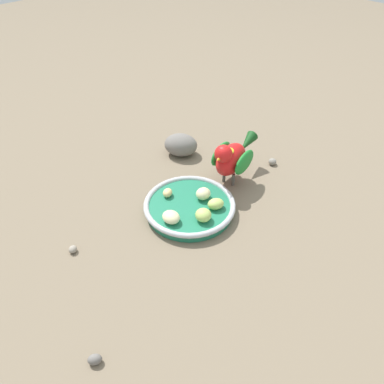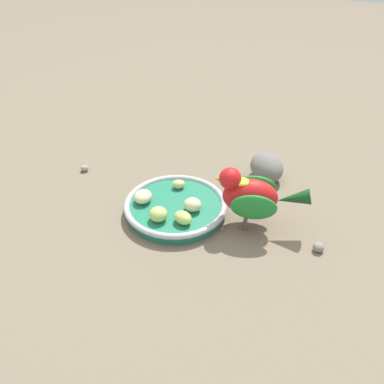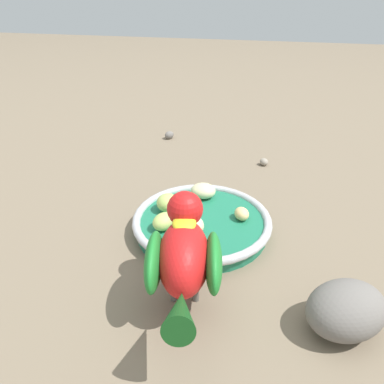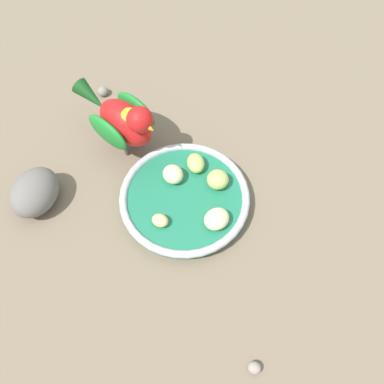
# 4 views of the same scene
# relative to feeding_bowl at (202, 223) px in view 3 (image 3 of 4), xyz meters

# --- Properties ---
(ground_plane) EXTENTS (4.00, 4.00, 0.00)m
(ground_plane) POSITION_rel_feeding_bowl_xyz_m (-0.01, -0.01, -0.01)
(ground_plane) COLOR #756651
(feeding_bowl) EXTENTS (0.20, 0.20, 0.03)m
(feeding_bowl) POSITION_rel_feeding_bowl_xyz_m (0.00, 0.00, 0.00)
(feeding_bowl) COLOR #1E7251
(feeding_bowl) RESTS_ON ground_plane
(apple_piece_0) EXTENTS (0.03, 0.03, 0.02)m
(apple_piece_0) POSITION_rel_feeding_bowl_xyz_m (0.06, 0.01, 0.02)
(apple_piece_0) COLOR #E5C67F
(apple_piece_0) RESTS_ON feeding_bowl
(apple_piece_1) EXTENTS (0.04, 0.04, 0.03)m
(apple_piece_1) POSITION_rel_feeding_bowl_xyz_m (-0.05, 0.01, 0.02)
(apple_piece_1) COLOR #B2CC66
(apple_piece_1) RESTS_ON feeding_bowl
(apple_piece_2) EXTENTS (0.03, 0.03, 0.03)m
(apple_piece_2) POSITION_rel_feeding_bowl_xyz_m (-0.01, -0.04, 0.02)
(apple_piece_2) COLOR beige
(apple_piece_2) RESTS_ON feeding_bowl
(apple_piece_3) EXTENTS (0.04, 0.04, 0.02)m
(apple_piece_3) POSITION_rel_feeding_bowl_xyz_m (-0.01, 0.06, 0.02)
(apple_piece_3) COLOR beige
(apple_piece_3) RESTS_ON feeding_bowl
(apple_piece_4) EXTENTS (0.04, 0.04, 0.02)m
(apple_piece_4) POSITION_rel_feeding_bowl_xyz_m (-0.05, -0.03, 0.02)
(apple_piece_4) COLOR #B2CC66
(apple_piece_4) RESTS_ON feeding_bowl
(parrot) EXTENTS (0.10, 0.18, 0.12)m
(parrot) POSITION_rel_feeding_bowl_xyz_m (0.01, -0.15, 0.06)
(parrot) COLOR #59544C
(parrot) RESTS_ON ground_plane
(rock_large) EXTENTS (0.11, 0.10, 0.06)m
(rock_large) POSITION_rel_feeding_bowl_xyz_m (0.18, -0.14, 0.01)
(rock_large) COLOR slate
(rock_large) RESTS_ON ground_plane
(pebble_0) EXTENTS (0.03, 0.03, 0.02)m
(pebble_0) POSITION_rel_feeding_bowl_xyz_m (-0.15, 0.34, -0.01)
(pebble_0) COLOR slate
(pebble_0) RESTS_ON ground_plane
(pebble_2) EXTENTS (0.02, 0.02, 0.01)m
(pebble_2) POSITION_rel_feeding_bowl_xyz_m (0.08, 0.25, -0.01)
(pebble_2) COLOR gray
(pebble_2) RESTS_ON ground_plane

